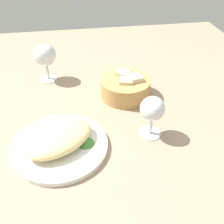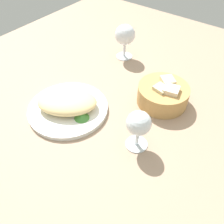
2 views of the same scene
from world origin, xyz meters
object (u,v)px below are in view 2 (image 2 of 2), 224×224
(plate, at_px, (68,109))
(wine_glass_far, at_px, (125,36))
(bread_basket, at_px, (163,94))
(wine_glass_near, at_px, (139,125))

(plate, bearing_deg, wine_glass_far, 96.43)
(bread_basket, xyz_separation_m, wine_glass_far, (-0.26, 0.15, 0.06))
(bread_basket, relative_size, wine_glass_far, 1.20)
(plate, distance_m, wine_glass_near, 0.26)
(bread_basket, height_order, wine_glass_far, wine_glass_far)
(wine_glass_near, distance_m, wine_glass_far, 0.45)
(plate, relative_size, wine_glass_near, 2.08)
(bread_basket, distance_m, wine_glass_far, 0.30)
(plate, distance_m, bread_basket, 0.30)
(plate, xyz_separation_m, wine_glass_near, (0.24, 0.02, 0.07))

